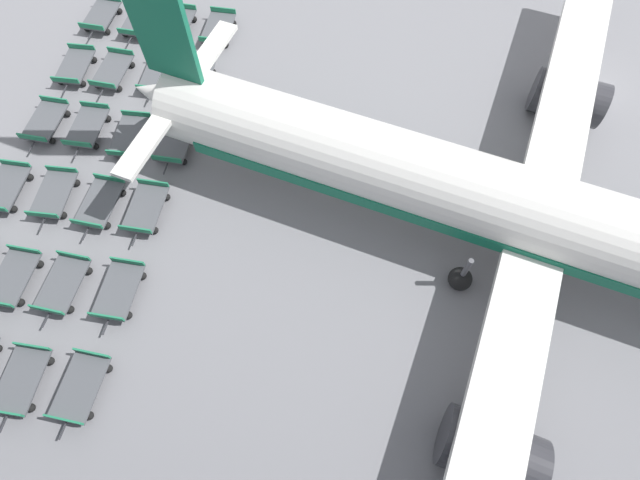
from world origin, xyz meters
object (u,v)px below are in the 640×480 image
at_px(baggage_dolly_row_near_col_b, 75,67).
at_px(baggage_dolly_row_near_col_c, 46,122).
at_px(baggage_dolly_row_mid_a_col_c, 88,127).
at_px(baggage_dolly_row_far_col_b, 197,79).
at_px(baggage_dolly_row_mid_b_col_b, 158,75).
at_px(baggage_dolly_row_mid_b_col_e, 63,284).
at_px(baggage_dolly_row_mid_b_col_f, 22,380).
at_px(baggage_dolly_row_far_col_f, 81,387).
at_px(baggage_dolly_row_near_col_d, 6,188).
at_px(baggage_dolly_row_far_col_a, 218,29).
at_px(baggage_dolly_row_mid_a_col_d, 54,194).
at_px(baggage_dolly_row_far_col_d, 146,208).
at_px(baggage_dolly_row_near_col_a, 102,16).
at_px(airplane, 567,226).
at_px(baggage_dolly_row_mid_a_col_a, 140,21).
at_px(baggage_dolly_row_mid_a_col_e, 13,278).
at_px(baggage_dolly_row_mid_b_col_a, 178,24).
at_px(baggage_dolly_row_far_col_c, 176,142).
at_px(baggage_dolly_row_mid_b_col_c, 130,136).
at_px(baggage_dolly_row_mid_b_col_d, 100,203).
at_px(baggage_dolly_row_mid_a_col_b, 113,71).
at_px(baggage_dolly_row_far_col_e, 119,291).

bearing_deg(baggage_dolly_row_near_col_b, baggage_dolly_row_near_col_c, 9.10).
distance_m(baggage_dolly_row_mid_a_col_c, baggage_dolly_row_far_col_b, 6.60).
xyz_separation_m(baggage_dolly_row_mid_b_col_b, baggage_dolly_row_mid_b_col_e, (13.30, 1.88, 0.00)).
relative_size(baggage_dolly_row_mid_b_col_f, baggage_dolly_row_far_col_f, 1.00).
xyz_separation_m(baggage_dolly_row_near_col_d, baggage_dolly_row_far_col_a, (-14.25, 5.51, 0.00)).
distance_m(baggage_dolly_row_near_col_c, baggage_dolly_row_near_col_d, 4.45).
bearing_deg(baggage_dolly_row_near_col_b, baggage_dolly_row_mid_b_col_e, 28.87).
relative_size(baggage_dolly_row_mid_a_col_d, baggage_dolly_row_far_col_d, 1.00).
relative_size(baggage_dolly_row_mid_b_col_b, baggage_dolly_row_mid_b_col_f, 1.00).
bearing_deg(baggage_dolly_row_far_col_d, baggage_dolly_row_near_col_d, -81.30).
distance_m(baggage_dolly_row_near_col_a, baggage_dolly_row_near_col_c, 8.74).
bearing_deg(baggage_dolly_row_mid_b_col_f, airplane, 122.50).
bearing_deg(baggage_dolly_row_mid_a_col_a, baggage_dolly_row_far_col_a, 100.32).
xyz_separation_m(airplane, baggage_dolly_row_mid_a_col_c, (-0.10, -24.48, -2.73)).
bearing_deg(baggage_dolly_row_far_col_d, baggage_dolly_row_far_col_f, 9.72).
bearing_deg(airplane, baggage_dolly_row_mid_a_col_a, -108.50).
distance_m(baggage_dolly_row_mid_a_col_e, baggage_dolly_row_far_col_f, 6.50).
distance_m(baggage_dolly_row_mid_a_col_c, baggage_dolly_row_mid_a_col_d, 4.42).
height_order(baggage_dolly_row_mid_a_col_e, baggage_dolly_row_mid_b_col_b, same).
bearing_deg(baggage_dolly_row_mid_a_col_d, baggage_dolly_row_far_col_b, 159.73).
relative_size(baggage_dolly_row_mid_b_col_a, baggage_dolly_row_far_col_c, 1.00).
bearing_deg(baggage_dolly_row_mid_a_col_a, baggage_dolly_row_far_col_d, 29.07).
relative_size(baggage_dolly_row_mid_a_col_a, baggage_dolly_row_mid_b_col_a, 1.00).
bearing_deg(baggage_dolly_row_far_col_d, baggage_dolly_row_near_col_b, -131.29).
height_order(baggage_dolly_row_mid_b_col_b, baggage_dolly_row_mid_b_col_f, same).
bearing_deg(baggage_dolly_row_mid_a_col_a, airplane, 71.50).
xyz_separation_m(airplane, baggage_dolly_row_far_col_a, (-9.55, -20.86, -2.73)).
distance_m(baggage_dolly_row_mid_b_col_c, baggage_dolly_row_mid_b_col_d, 4.33).
height_order(baggage_dolly_row_mid_a_col_b, baggage_dolly_row_far_col_c, same).
bearing_deg(baggage_dolly_row_far_col_e, baggage_dolly_row_far_col_c, -171.23).
xyz_separation_m(baggage_dolly_row_mid_a_col_a, baggage_dolly_row_mid_a_col_b, (4.35, 0.55, 0.00)).
relative_size(baggage_dolly_row_near_col_a, baggage_dolly_row_mid_b_col_b, 0.99).
relative_size(baggage_dolly_row_near_col_b, baggage_dolly_row_far_col_e, 1.00).
bearing_deg(baggage_dolly_row_mid_b_col_d, baggage_dolly_row_mid_a_col_c, -142.86).
distance_m(baggage_dolly_row_mid_a_col_d, baggage_dolly_row_mid_b_col_e, 5.18).
xyz_separation_m(baggage_dolly_row_mid_b_col_b, baggage_dolly_row_mid_b_col_c, (4.60, 0.67, 0.00)).
distance_m(baggage_dolly_row_mid_a_col_a, baggage_dolly_row_far_col_c, 10.20).
xyz_separation_m(baggage_dolly_row_near_col_a, baggage_dolly_row_mid_a_col_a, (-0.30, 2.51, 0.00)).
xyz_separation_m(baggage_dolly_row_mid_a_col_e, baggage_dolly_row_far_col_d, (-5.29, 4.08, 0.00)).
relative_size(baggage_dolly_row_mid_a_col_e, baggage_dolly_row_mid_b_col_f, 1.00).
relative_size(baggage_dolly_row_mid_a_col_d, baggage_dolly_row_far_col_b, 1.00).
bearing_deg(baggage_dolly_row_mid_a_col_d, baggage_dolly_row_mid_b_col_e, 36.40).
height_order(baggage_dolly_row_mid_a_col_b, baggage_dolly_row_mid_b_col_c, same).
bearing_deg(baggage_dolly_row_near_col_a, baggage_dolly_row_near_col_d, 8.56).
xyz_separation_m(baggage_dolly_row_mid_a_col_c, baggage_dolly_row_far_col_d, (3.68, 5.45, 0.00)).
distance_m(baggage_dolly_row_mid_a_col_d, baggage_dolly_row_mid_b_col_a, 13.41).
xyz_separation_m(baggage_dolly_row_mid_a_col_b, baggage_dolly_row_mid_a_col_d, (8.57, 1.45, 0.00)).
relative_size(baggage_dolly_row_mid_b_col_a, baggage_dolly_row_far_col_a, 1.00).
xyz_separation_m(baggage_dolly_row_mid_a_col_c, baggage_dolly_row_mid_a_col_e, (8.97, 1.38, 0.00)).
bearing_deg(baggage_dolly_row_near_col_c, baggage_dolly_row_mid_a_col_b, 160.58).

